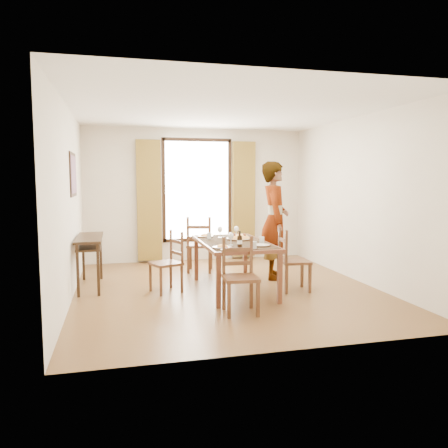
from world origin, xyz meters
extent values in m
plane|color=#572F1B|center=(0.00, 0.00, 0.00)|extent=(5.00, 5.00, 0.00)
cube|color=silver|center=(0.00, 2.50, 1.35)|extent=(4.50, 0.10, 2.70)
cube|color=silver|center=(0.00, -2.50, 1.35)|extent=(4.50, 0.10, 2.70)
cube|color=silver|center=(-2.25, 0.00, 1.35)|extent=(0.10, 5.00, 2.70)
cube|color=silver|center=(2.25, 0.00, 1.35)|extent=(0.10, 5.00, 2.70)
cube|color=white|center=(0.00, 0.00, 2.72)|extent=(4.50, 5.00, 0.04)
cube|color=white|center=(0.00, 2.47, 1.45)|extent=(1.30, 0.04, 2.00)
cube|color=olive|center=(-0.98, 2.41, 1.25)|extent=(0.48, 0.10, 2.40)
cube|color=olive|center=(0.98, 2.41, 1.25)|extent=(0.48, 0.10, 2.40)
cube|color=black|center=(-2.24, 0.60, 1.75)|extent=(0.02, 0.86, 0.66)
cube|color=#B53A22|center=(-2.23, 0.60, 1.75)|extent=(0.01, 0.76, 0.56)
cube|color=black|center=(-2.03, 0.60, 0.78)|extent=(0.38, 1.20, 0.04)
cube|color=black|center=(-2.03, 0.60, 0.66)|extent=(0.34, 1.10, 0.03)
cube|color=black|center=(-2.17, 0.05, 0.38)|extent=(0.04, 0.04, 0.76)
cube|color=black|center=(-2.17, 1.15, 0.38)|extent=(0.04, 0.04, 0.76)
cube|color=black|center=(-1.89, 0.05, 0.38)|extent=(0.04, 0.04, 0.76)
cube|color=black|center=(-1.89, 1.15, 0.38)|extent=(0.04, 0.04, 0.76)
cube|color=brown|center=(0.08, -0.13, 0.72)|extent=(0.97, 1.75, 0.05)
cube|color=black|center=(0.08, -0.13, 0.75)|extent=(0.89, 1.61, 0.01)
cube|color=brown|center=(-0.34, -0.94, 0.35)|extent=(0.06, 0.06, 0.70)
cube|color=brown|center=(-0.34, 0.68, 0.35)|extent=(0.06, 0.06, 0.70)
cube|color=brown|center=(0.51, -0.94, 0.35)|extent=(0.06, 0.06, 0.70)
cube|color=brown|center=(0.51, 0.68, 0.35)|extent=(0.06, 0.06, 0.70)
cube|color=#58331D|center=(-0.92, 0.03, 0.43)|extent=(0.52, 0.52, 0.04)
cube|color=#58331D|center=(-1.14, 0.13, 0.22)|extent=(0.04, 0.04, 0.43)
cube|color=#58331D|center=(-0.82, 0.26, 0.22)|extent=(0.04, 0.04, 0.43)
cube|color=#58331D|center=(-1.02, -0.19, 0.22)|extent=(0.04, 0.04, 0.43)
cube|color=#58331D|center=(-0.70, -0.06, 0.22)|extent=(0.04, 0.04, 0.43)
cube|color=#58331D|center=(-0.81, 0.26, 0.67)|extent=(0.03, 0.03, 0.48)
cube|color=#58331D|center=(-0.69, -0.06, 0.67)|extent=(0.03, 0.03, 0.48)
cube|color=#58331D|center=(-0.75, 0.10, 0.58)|extent=(0.15, 0.33, 0.05)
cube|color=#58331D|center=(-0.75, 0.10, 0.75)|extent=(0.15, 0.33, 0.05)
cube|color=#58331D|center=(-0.16, 1.35, 0.48)|extent=(0.55, 0.55, 0.04)
cube|color=#58331D|center=(0.08, 1.49, 0.24)|extent=(0.04, 0.04, 0.48)
cube|color=#58331D|center=(-0.02, 1.12, 0.24)|extent=(0.04, 0.04, 0.48)
cube|color=#58331D|center=(-0.29, 1.59, 0.24)|extent=(0.04, 0.04, 0.48)
cube|color=#58331D|center=(-0.39, 1.22, 0.24)|extent=(0.04, 0.04, 0.48)
cube|color=#58331D|center=(-0.03, 1.11, 0.75)|extent=(0.04, 0.04, 0.54)
cube|color=#58331D|center=(-0.40, 1.21, 0.75)|extent=(0.04, 0.04, 0.54)
cube|color=#58331D|center=(-0.21, 1.16, 0.64)|extent=(0.38, 0.13, 0.05)
cube|color=#58331D|center=(-0.21, 1.16, 0.84)|extent=(0.38, 0.13, 0.05)
cube|color=#58331D|center=(-0.12, -1.22, 0.45)|extent=(0.45, 0.45, 0.04)
cube|color=#58331D|center=(-0.32, -1.39, 0.23)|extent=(0.04, 0.04, 0.45)
cube|color=#58331D|center=(-0.29, -1.03, 0.23)|extent=(0.04, 0.04, 0.45)
cube|color=#58331D|center=(0.04, -1.42, 0.23)|extent=(0.04, 0.04, 0.45)
cube|color=#58331D|center=(0.07, -1.06, 0.23)|extent=(0.04, 0.04, 0.45)
cube|color=#58331D|center=(-0.29, -1.02, 0.70)|extent=(0.04, 0.04, 0.50)
cube|color=#58331D|center=(0.07, -1.05, 0.70)|extent=(0.04, 0.04, 0.50)
cube|color=#58331D|center=(-0.11, -1.03, 0.60)|extent=(0.36, 0.05, 0.05)
cube|color=#58331D|center=(-0.11, -1.03, 0.78)|extent=(0.36, 0.05, 0.05)
cube|color=#58331D|center=(0.98, -0.34, 0.45)|extent=(0.45, 0.45, 0.04)
cube|color=#58331D|center=(1.14, -0.53, 0.22)|extent=(0.04, 0.04, 0.45)
cube|color=#58331D|center=(0.78, -0.50, 0.22)|extent=(0.04, 0.04, 0.45)
cube|color=#58331D|center=(1.17, -0.18, 0.22)|extent=(0.04, 0.04, 0.45)
cube|color=#58331D|center=(0.82, -0.15, 0.22)|extent=(0.04, 0.04, 0.45)
cube|color=#58331D|center=(0.77, -0.50, 0.69)|extent=(0.04, 0.04, 0.50)
cube|color=#58331D|center=(0.81, -0.14, 0.69)|extent=(0.04, 0.04, 0.50)
cube|color=#58331D|center=(0.79, -0.32, 0.60)|extent=(0.06, 0.36, 0.05)
cube|color=#58331D|center=(0.79, -0.32, 0.77)|extent=(0.06, 0.36, 0.05)
imported|color=#9A9BA2|center=(0.98, 0.54, 0.99)|extent=(0.98, 0.87, 1.97)
cylinder|color=silver|center=(0.41, -0.46, 0.81)|extent=(0.07, 0.07, 0.10)
cylinder|color=silver|center=(-0.23, 0.19, 0.81)|extent=(0.07, 0.07, 0.10)
cylinder|color=silver|center=(0.16, -0.87, 0.81)|extent=(0.07, 0.07, 0.10)
camera|label=1|loc=(-1.61, -6.38, 1.70)|focal=35.00mm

